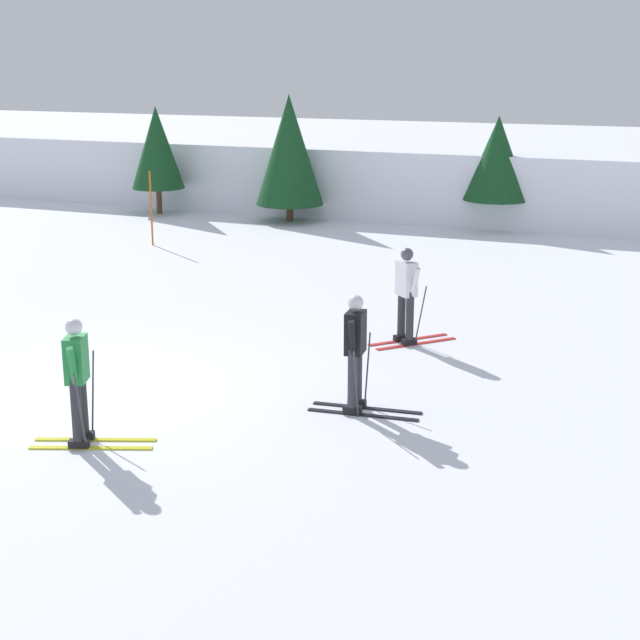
{
  "coord_description": "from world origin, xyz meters",
  "views": [
    {
      "loc": [
        8.37,
        -11.49,
        4.94
      ],
      "look_at": [
        2.89,
        2.1,
        0.9
      ],
      "focal_mm": 54.5,
      "sensor_mm": 36.0,
      "label": 1
    }
  ],
  "objects_px": {
    "trail_marker_pole": "(151,209)",
    "conifer_far_left": "(289,150)",
    "conifer_far_centre": "(157,148)",
    "skier_white": "(407,293)",
    "conifer_far_right": "(497,159)",
    "skier_black": "(356,350)",
    "skier_green": "(78,378)"
  },
  "relations": [
    {
      "from": "skier_white",
      "to": "conifer_far_right",
      "type": "bearing_deg",
      "value": 94.77
    },
    {
      "from": "conifer_far_left",
      "to": "conifer_far_right",
      "type": "height_order",
      "value": "conifer_far_left"
    },
    {
      "from": "skier_white",
      "to": "trail_marker_pole",
      "type": "bearing_deg",
      "value": 145.3
    },
    {
      "from": "trail_marker_pole",
      "to": "conifer_far_left",
      "type": "xyz_separation_m",
      "value": [
        1.87,
        4.82,
        1.17
      ]
    },
    {
      "from": "skier_white",
      "to": "conifer_far_centre",
      "type": "bearing_deg",
      "value": 136.75
    },
    {
      "from": "skier_green",
      "to": "trail_marker_pole",
      "type": "relative_size",
      "value": 0.87
    },
    {
      "from": "skier_white",
      "to": "conifer_far_left",
      "type": "height_order",
      "value": "conifer_far_left"
    },
    {
      "from": "skier_black",
      "to": "conifer_far_right",
      "type": "distance_m",
      "value": 15.55
    },
    {
      "from": "skier_green",
      "to": "conifer_far_left",
      "type": "relative_size",
      "value": 0.45
    },
    {
      "from": "skier_white",
      "to": "conifer_far_centre",
      "type": "xyz_separation_m",
      "value": [
        -11.5,
        10.81,
        1.16
      ]
    },
    {
      "from": "skier_green",
      "to": "conifer_far_right",
      "type": "bearing_deg",
      "value": 85.01
    },
    {
      "from": "skier_green",
      "to": "conifer_far_centre",
      "type": "relative_size",
      "value": 0.51
    },
    {
      "from": "conifer_far_centre",
      "to": "skier_white",
      "type": "bearing_deg",
      "value": -43.25
    },
    {
      "from": "skier_green",
      "to": "skier_black",
      "type": "distance_m",
      "value": 3.81
    },
    {
      "from": "skier_white",
      "to": "skier_black",
      "type": "distance_m",
      "value": 3.5
    },
    {
      "from": "trail_marker_pole",
      "to": "skier_green",
      "type": "bearing_deg",
      "value": -62.38
    },
    {
      "from": "skier_black",
      "to": "conifer_far_centre",
      "type": "bearing_deg",
      "value": 129.58
    },
    {
      "from": "conifer_far_left",
      "to": "conifer_far_right",
      "type": "relative_size",
      "value": 1.17
    },
    {
      "from": "skier_black",
      "to": "conifer_far_right",
      "type": "xyz_separation_m",
      "value": [
        -1.32,
        15.45,
        1.12
      ]
    },
    {
      "from": "conifer_far_left",
      "to": "conifer_far_right",
      "type": "distance_m",
      "value": 6.13
    },
    {
      "from": "skier_white",
      "to": "conifer_far_left",
      "type": "xyz_separation_m",
      "value": [
        -7.05,
        11.0,
        1.24
      ]
    },
    {
      "from": "skier_black",
      "to": "conifer_far_left",
      "type": "height_order",
      "value": "conifer_far_left"
    },
    {
      "from": "trail_marker_pole",
      "to": "conifer_far_left",
      "type": "bearing_deg",
      "value": 68.79
    },
    {
      "from": "skier_green",
      "to": "conifer_far_left",
      "type": "xyz_separation_m",
      "value": [
        -4.48,
        16.97,
        1.24
      ]
    },
    {
      "from": "skier_black",
      "to": "trail_marker_pole",
      "type": "bearing_deg",
      "value": 133.73
    },
    {
      "from": "skier_black",
      "to": "trail_marker_pole",
      "type": "xyz_separation_m",
      "value": [
        -9.25,
        9.66,
        0.06
      ]
    },
    {
      "from": "skier_white",
      "to": "skier_black",
      "type": "bearing_deg",
      "value": -84.66
    },
    {
      "from": "trail_marker_pole",
      "to": "conifer_far_right",
      "type": "bearing_deg",
      "value": 36.16
    },
    {
      "from": "trail_marker_pole",
      "to": "conifer_far_centre",
      "type": "relative_size",
      "value": 0.58
    },
    {
      "from": "conifer_far_right",
      "to": "conifer_far_centre",
      "type": "relative_size",
      "value": 0.97
    },
    {
      "from": "skier_green",
      "to": "conifer_far_centre",
      "type": "xyz_separation_m",
      "value": [
        -8.93,
        16.79,
        1.16
      ]
    },
    {
      "from": "conifer_far_left",
      "to": "skier_green",
      "type": "bearing_deg",
      "value": -75.2
    }
  ]
}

